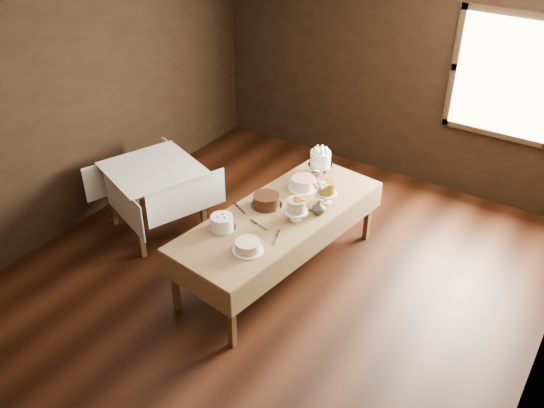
# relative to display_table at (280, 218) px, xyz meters

# --- Properties ---
(floor) EXTENTS (5.00, 6.00, 0.01)m
(floor) POSITION_rel_display_table_xyz_m (0.04, -0.40, -0.67)
(floor) COLOR black
(floor) RESTS_ON ground
(ceiling) EXTENTS (5.00, 6.00, 0.01)m
(ceiling) POSITION_rel_display_table_xyz_m (0.04, -0.40, 2.13)
(ceiling) COLOR beige
(ceiling) RESTS_ON wall_back
(wall_back) EXTENTS (5.00, 0.02, 2.80)m
(wall_back) POSITION_rel_display_table_xyz_m (0.04, 2.60, 0.73)
(wall_back) COLOR black
(wall_back) RESTS_ON ground
(wall_left) EXTENTS (0.02, 6.00, 2.80)m
(wall_left) POSITION_rel_display_table_xyz_m (-2.46, -0.40, 0.73)
(wall_left) COLOR black
(wall_left) RESTS_ON ground
(window) EXTENTS (1.10, 0.05, 1.30)m
(window) POSITION_rel_display_table_xyz_m (1.34, 2.54, 0.93)
(window) COLOR #FFEABF
(window) RESTS_ON wall_back
(display_table) EXTENTS (1.21, 2.44, 0.72)m
(display_table) POSITION_rel_display_table_xyz_m (0.00, 0.00, 0.00)
(display_table) COLOR #482F17
(display_table) RESTS_ON ground
(side_table) EXTENTS (1.22, 1.22, 0.80)m
(side_table) POSITION_rel_display_table_xyz_m (-1.58, -0.11, 0.04)
(side_table) COLOR #482F17
(side_table) RESTS_ON ground
(cake_meringue) EXTENTS (0.29, 0.29, 0.28)m
(cake_meringue) POSITION_rel_display_table_xyz_m (-0.06, 0.90, 0.18)
(cake_meringue) COLOR silver
(cake_meringue) RESTS_ON display_table
(cake_lattice) EXTENTS (0.35, 0.35, 0.12)m
(cake_lattice) POSITION_rel_display_table_xyz_m (-0.05, 0.53, 0.11)
(cake_lattice) COLOR white
(cake_lattice) RESTS_ON display_table
(cake_caramel) EXTENTS (0.22, 0.22, 0.25)m
(cake_caramel) POSITION_rel_display_table_xyz_m (0.29, 0.43, 0.16)
(cake_caramel) COLOR white
(cake_caramel) RESTS_ON display_table
(cake_chocolate) EXTENTS (0.37, 0.37, 0.12)m
(cake_chocolate) POSITION_rel_display_table_xyz_m (-0.18, 0.04, 0.11)
(cake_chocolate) COLOR silver
(cake_chocolate) RESTS_ON display_table
(cake_flowers) EXTENTS (0.23, 0.23, 0.24)m
(cake_flowers) POSITION_rel_display_table_xyz_m (0.19, -0.01, 0.16)
(cake_flowers) COLOR white
(cake_flowers) RESTS_ON display_table
(cake_swirl) EXTENTS (0.27, 0.27, 0.14)m
(cake_swirl) POSITION_rel_display_table_xyz_m (-0.31, -0.52, 0.12)
(cake_swirl) COLOR silver
(cake_swirl) RESTS_ON display_table
(cake_cream) EXTENTS (0.30, 0.30, 0.10)m
(cake_cream) POSITION_rel_display_table_xyz_m (0.09, -0.67, 0.10)
(cake_cream) COLOR white
(cake_cream) RESTS_ON display_table
(cake_server_a) EXTENTS (0.24, 0.09, 0.01)m
(cake_server_a) POSITION_rel_display_table_xyz_m (-0.01, -0.30, 0.06)
(cake_server_a) COLOR silver
(cake_server_a) RESTS_ON display_table
(cake_server_b) EXTENTS (0.10, 0.23, 0.01)m
(cake_server_b) POSITION_rel_display_table_xyz_m (0.21, -0.41, 0.06)
(cake_server_b) COLOR silver
(cake_server_b) RESTS_ON display_table
(cake_server_c) EXTENTS (0.13, 0.23, 0.01)m
(cake_server_c) POSITION_rel_display_table_xyz_m (-0.04, 0.28, 0.06)
(cake_server_c) COLOR silver
(cake_server_c) RESTS_ON display_table
(cake_server_d) EXTENTS (0.22, 0.13, 0.01)m
(cake_server_d) POSITION_rel_display_table_xyz_m (0.33, 0.26, 0.06)
(cake_server_d) COLOR silver
(cake_server_d) RESTS_ON display_table
(cake_server_e) EXTENTS (0.23, 0.13, 0.01)m
(cake_server_e) POSITION_rel_display_table_xyz_m (-0.35, -0.17, 0.06)
(cake_server_e) COLOR silver
(cake_server_e) RESTS_ON display_table
(flower_vase) EXTENTS (0.16, 0.16, 0.14)m
(flower_vase) POSITION_rel_display_table_xyz_m (0.32, 0.21, 0.12)
(flower_vase) COLOR #2D2823
(flower_vase) RESTS_ON display_table
(flower_bouquet) EXTENTS (0.14, 0.14, 0.20)m
(flower_bouquet) POSITION_rel_display_table_xyz_m (0.32, 0.21, 0.32)
(flower_bouquet) COLOR white
(flower_bouquet) RESTS_ON flower_vase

